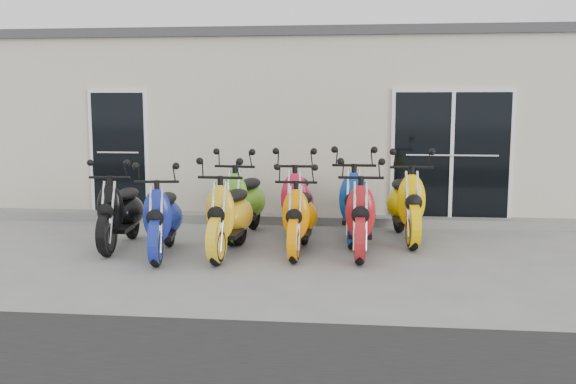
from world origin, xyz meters
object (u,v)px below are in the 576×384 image
object	(u,v)px
scooter_front_orange_b	(300,207)
scooter_back_yellow	(406,194)
scooter_front_red	(361,205)
scooter_back_red	(297,192)
scooter_back_blue	(354,192)
scooter_front_blue	(162,208)
scooter_back_green	(243,192)
scooter_front_black	(120,202)
scooter_front_orange_a	(229,205)

from	to	relation	value
scooter_front_orange_b	scooter_back_yellow	bearing A→B (deg)	34.56
scooter_front_red	scooter_back_red	bearing A→B (deg)	136.26
scooter_front_orange_b	scooter_back_blue	world-z (taller)	scooter_back_blue
scooter_front_blue	scooter_front_red	size ratio (longest dim) A/B	0.96
scooter_front_blue	scooter_back_red	world-z (taller)	scooter_back_red
scooter_front_red	scooter_back_blue	size ratio (longest dim) A/B	0.94
scooter_front_blue	scooter_front_orange_b	distance (m)	1.87
scooter_front_blue	scooter_front_orange_b	size ratio (longest dim) A/B	1.03
scooter_front_orange_b	scooter_back_green	xyz separation A→B (m)	(-0.97, 0.99, 0.06)
scooter_front_black	scooter_front_orange_b	world-z (taller)	scooter_front_black
scooter_back_green	scooter_back_red	distance (m)	0.84
scooter_back_red	scooter_back_green	bearing A→B (deg)	178.43
scooter_back_red	scooter_back_blue	bearing A→B (deg)	-2.19
scooter_front_black	scooter_back_blue	xyz separation A→B (m)	(3.35, 0.87, 0.08)
scooter_front_blue	scooter_back_blue	bearing A→B (deg)	18.44
scooter_back_green	scooter_back_blue	bearing A→B (deg)	4.50
scooter_back_blue	scooter_back_yellow	distance (m)	0.77
scooter_back_red	scooter_back_blue	world-z (taller)	scooter_back_blue
scooter_front_black	scooter_back_red	world-z (taller)	scooter_back_red
scooter_front_orange_a	scooter_back_yellow	world-z (taller)	scooter_back_yellow
scooter_front_orange_b	scooter_front_orange_a	bearing A→B (deg)	-167.39
scooter_back_red	scooter_back_yellow	distance (m)	1.64
scooter_back_yellow	scooter_front_black	bearing A→B (deg)	-172.95
scooter_front_blue	scooter_front_orange_a	xyz separation A→B (m)	(0.88, 0.17, 0.03)
scooter_front_blue	scooter_back_yellow	distance (m)	3.61
scooter_front_orange_b	scooter_back_yellow	world-z (taller)	scooter_back_yellow
scooter_front_black	scooter_back_blue	world-z (taller)	scooter_back_blue
scooter_back_red	scooter_front_black	bearing A→B (deg)	-160.90
scooter_front_orange_a	scooter_back_red	xyz separation A→B (m)	(0.83, 1.16, 0.03)
scooter_front_blue	scooter_front_orange_a	size ratio (longest dim) A/B	0.96
scooter_front_black	scooter_back_green	bearing A→B (deg)	25.76
scooter_back_red	scooter_back_yellow	xyz separation A→B (m)	(1.64, -0.00, 0.00)
scooter_back_yellow	scooter_back_red	bearing A→B (deg)	174.71
scooter_front_orange_a	scooter_back_blue	distance (m)	2.04
scooter_front_orange_a	scooter_front_blue	bearing A→B (deg)	-165.58
scooter_back_green	scooter_back_blue	distance (m)	1.71
scooter_front_orange_a	scooter_back_red	bearing A→B (deg)	58.01
scooter_front_red	scooter_back_blue	world-z (taller)	scooter_back_blue
scooter_front_orange_b	scooter_back_green	world-z (taller)	scooter_back_green
scooter_back_blue	scooter_back_green	bearing A→B (deg)	179.81
scooter_front_orange_b	scooter_back_yellow	distance (m)	1.80
scooter_front_orange_a	scooter_front_red	world-z (taller)	scooter_front_orange_a
scooter_front_blue	scooter_back_green	size ratio (longest dim) A/B	0.93
scooter_front_blue	scooter_back_red	distance (m)	2.17
scooter_front_black	scooter_front_orange_b	xyz separation A→B (m)	(2.60, -0.09, -0.01)
scooter_front_blue	scooter_back_yellow	size ratio (longest dim) A/B	0.92
scooter_front_blue	scooter_front_orange_b	xyz separation A→B (m)	(1.84, 0.35, -0.02)
scooter_front_black	scooter_front_blue	world-z (taller)	scooter_front_blue
scooter_back_blue	scooter_front_black	bearing A→B (deg)	-164.45
scooter_back_green	scooter_front_black	bearing A→B (deg)	-145.35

